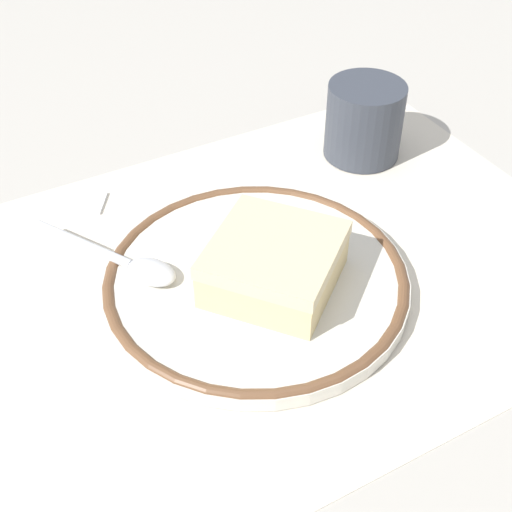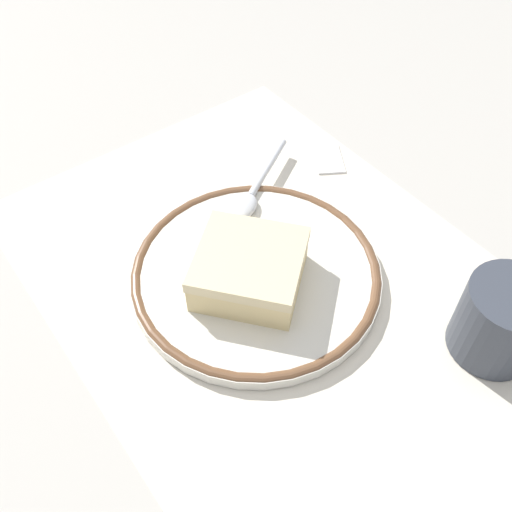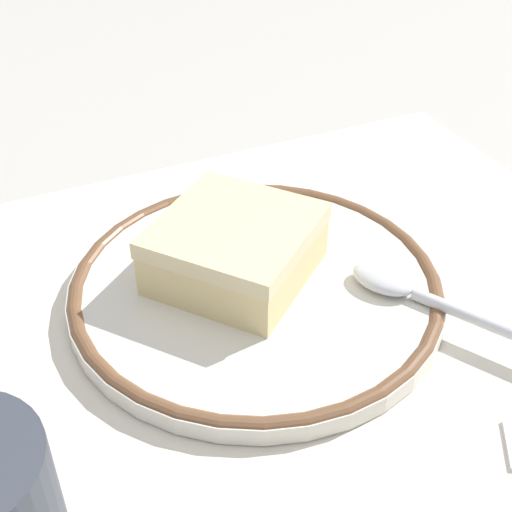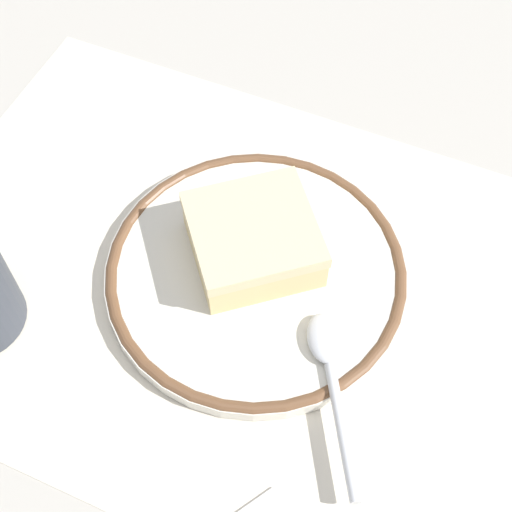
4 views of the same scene
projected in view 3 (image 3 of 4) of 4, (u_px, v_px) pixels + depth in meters
The scene contains 6 objects.
ground_plane at pixel (243, 316), 0.43m from camera, with size 2.40×2.40×0.00m, color #B7B2A8.
placemat at pixel (243, 315), 0.43m from camera, with size 0.52×0.37×0.00m, color beige.
plate at pixel (256, 287), 0.44m from camera, with size 0.23×0.23×0.01m.
cake_slice at pixel (235, 248), 0.43m from camera, with size 0.13×0.13×0.04m.
spoon at pixel (416, 292), 0.42m from camera, with size 0.08×0.12×0.01m.
napkin at pixel (449, 203), 0.53m from camera, with size 0.12×0.09×0.00m, color white.
Camera 3 is at (-0.13, -0.30, 0.29)m, focal length 49.97 mm.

